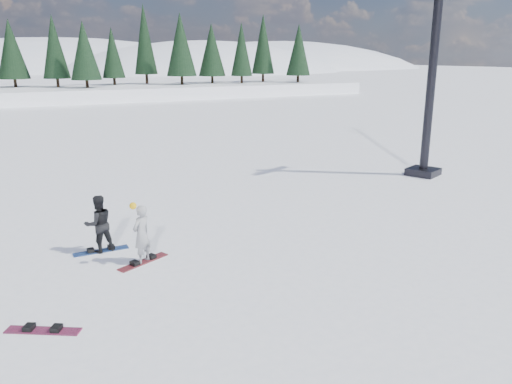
# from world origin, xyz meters

# --- Properties ---
(ground) EXTENTS (420.00, 420.00, 0.00)m
(ground) POSITION_xyz_m (0.00, 0.00, 0.00)
(ground) COLOR white
(ground) RESTS_ON ground
(lift_tower) EXTENTS (2.23, 1.65, 8.40)m
(lift_tower) POSITION_xyz_m (15.32, 5.44, 3.42)
(lift_tower) COLOR black
(lift_tower) RESTS_ON ground
(snowboarder_woman) EXTENTS (0.69, 0.64, 1.72)m
(snowboarder_woman) POSITION_xyz_m (1.27, 1.29, 0.80)
(snowboarder_woman) COLOR #95959A
(snowboarder_woman) RESTS_ON ground
(snowboarder_man) EXTENTS (0.87, 0.72, 1.63)m
(snowboarder_man) POSITION_xyz_m (0.41, 2.60, 0.81)
(snowboarder_man) COLOR black
(snowboarder_man) RESTS_ON ground
(snowboard_woman) EXTENTS (1.48, 0.89, 0.03)m
(snowboard_woman) POSITION_xyz_m (1.27, 1.29, 0.01)
(snowboard_woman) COLOR maroon
(snowboard_woman) RESTS_ON ground
(snowboard_man) EXTENTS (1.50, 0.29, 0.03)m
(snowboard_man) POSITION_xyz_m (0.41, 2.60, 0.01)
(snowboard_man) COLOR navy
(snowboard_man) RESTS_ON ground
(snowboard_loose_b) EXTENTS (1.44, 1.00, 0.03)m
(snowboard_loose_b) POSITION_xyz_m (-1.39, -1.20, 0.01)
(snowboard_loose_b) COLOR #8C1E48
(snowboard_loose_b) RESTS_ON ground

